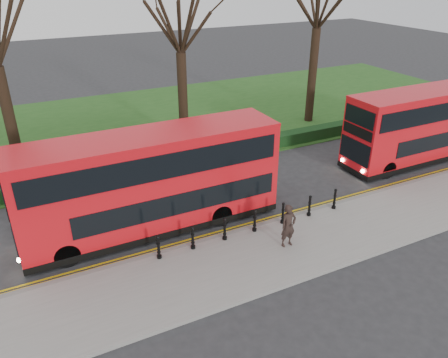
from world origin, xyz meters
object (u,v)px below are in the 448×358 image
bollard_row (255,221)px  pedestrian (288,226)px  bus_lead (152,183)px  bus_rear (427,125)px

bollard_row → pedestrian: bearing=-66.1°
bus_lead → pedestrian: bearing=-41.8°
pedestrian → bus_rear: bearing=16.6°
bus_lead → bus_rear: (16.91, 0.19, -0.09)m
bus_rear → pedestrian: (-12.48, -4.15, -1.06)m
bus_rear → pedestrian: bus_rear is taller
bollard_row → pedestrian: (0.68, -1.54, 0.44)m
bollard_row → bus_rear: size_ratio=0.83×
bollard_row → bus_lead: (-3.75, 2.43, 1.60)m
bollard_row → bus_lead: bus_lead is taller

